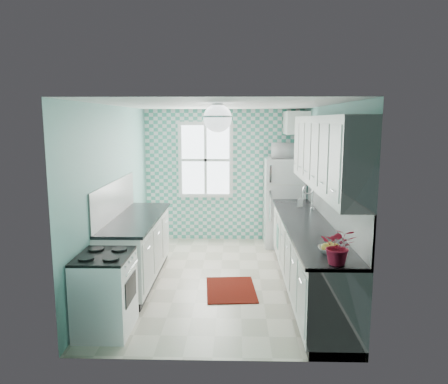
{
  "coord_description": "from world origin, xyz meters",
  "views": [
    {
      "loc": [
        0.22,
        -6.1,
        2.3
      ],
      "look_at": [
        0.05,
        0.25,
        1.25
      ],
      "focal_mm": 35.0,
      "sensor_mm": 36.0,
      "label": 1
    }
  ],
  "objects_px": {
    "fridge": "(284,202)",
    "stove": "(105,292)",
    "sink": "(300,211)",
    "microwave": "(285,151)",
    "fruit_bowl": "(330,250)",
    "ceiling_light": "(218,118)",
    "potted_plant": "(339,246)"
  },
  "relations": [
    {
      "from": "sink",
      "to": "microwave",
      "type": "height_order",
      "value": "microwave"
    },
    {
      "from": "ceiling_light",
      "to": "sink",
      "type": "relative_size",
      "value": 0.66
    },
    {
      "from": "stove",
      "to": "sink",
      "type": "height_order",
      "value": "sink"
    },
    {
      "from": "stove",
      "to": "fruit_bowl",
      "type": "bearing_deg",
      "value": -1.86
    },
    {
      "from": "fridge",
      "to": "stove",
      "type": "xyz_separation_m",
      "value": [
        -2.31,
        -3.41,
        -0.36
      ]
    },
    {
      "from": "microwave",
      "to": "potted_plant",
      "type": "bearing_deg",
      "value": 94.78
    },
    {
      "from": "ceiling_light",
      "to": "microwave",
      "type": "bearing_deg",
      "value": 66.89
    },
    {
      "from": "ceiling_light",
      "to": "fridge",
      "type": "bearing_deg",
      "value": 66.89
    },
    {
      "from": "fruit_bowl",
      "to": "microwave",
      "type": "height_order",
      "value": "microwave"
    },
    {
      "from": "sink",
      "to": "fridge",
      "type": "bearing_deg",
      "value": 95.12
    },
    {
      "from": "stove",
      "to": "sink",
      "type": "relative_size",
      "value": 1.6
    },
    {
      "from": "fridge",
      "to": "microwave",
      "type": "xyz_separation_m",
      "value": [
        0.0,
        0.0,
        0.95
      ]
    },
    {
      "from": "fruit_bowl",
      "to": "fridge",
      "type": "bearing_deg",
      "value": 91.47
    },
    {
      "from": "ceiling_light",
      "to": "potted_plant",
      "type": "relative_size",
      "value": 0.96
    },
    {
      "from": "fruit_bowl",
      "to": "potted_plant",
      "type": "distance_m",
      "value": 0.4
    },
    {
      "from": "potted_plant",
      "to": "fridge",
      "type": "bearing_deg",
      "value": 91.33
    },
    {
      "from": "ceiling_light",
      "to": "stove",
      "type": "distance_m",
      "value": 2.37
    },
    {
      "from": "fridge",
      "to": "potted_plant",
      "type": "distance_m",
      "value": 3.9
    },
    {
      "from": "sink",
      "to": "microwave",
      "type": "bearing_deg",
      "value": 95.11
    },
    {
      "from": "ceiling_light",
      "to": "sink",
      "type": "xyz_separation_m",
      "value": [
        1.2,
        1.21,
        -1.39
      ]
    },
    {
      "from": "potted_plant",
      "to": "ceiling_light",
      "type": "bearing_deg",
      "value": 133.12
    },
    {
      "from": "fridge",
      "to": "stove",
      "type": "distance_m",
      "value": 4.14
    },
    {
      "from": "fridge",
      "to": "fruit_bowl",
      "type": "height_order",
      "value": "fridge"
    },
    {
      "from": "sink",
      "to": "potted_plant",
      "type": "distance_m",
      "value": 2.49
    },
    {
      "from": "stove",
      "to": "microwave",
      "type": "bearing_deg",
      "value": 56.43
    },
    {
      "from": "stove",
      "to": "fruit_bowl",
      "type": "height_order",
      "value": "fruit_bowl"
    },
    {
      "from": "sink",
      "to": "fruit_bowl",
      "type": "height_order",
      "value": "sink"
    },
    {
      "from": "fridge",
      "to": "stove",
      "type": "height_order",
      "value": "fridge"
    },
    {
      "from": "fridge",
      "to": "microwave",
      "type": "height_order",
      "value": "microwave"
    },
    {
      "from": "fruit_bowl",
      "to": "potted_plant",
      "type": "height_order",
      "value": "potted_plant"
    },
    {
      "from": "stove",
      "to": "microwave",
      "type": "xyz_separation_m",
      "value": [
        2.31,
        3.41,
        1.31
      ]
    },
    {
      "from": "ceiling_light",
      "to": "fridge",
      "type": "height_order",
      "value": "ceiling_light"
    }
  ]
}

